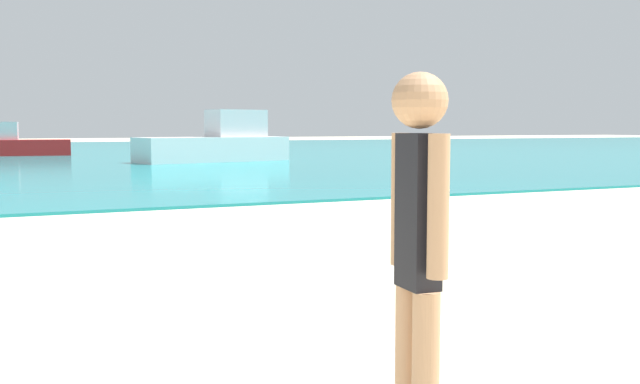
{
  "coord_description": "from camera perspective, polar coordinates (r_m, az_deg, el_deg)",
  "views": [
    {
      "loc": [
        -3.4,
        0.45,
        1.53
      ],
      "look_at": [
        -0.53,
        6.69,
        0.92
      ],
      "focal_mm": 41.03,
      "sensor_mm": 36.0,
      "label": 1
    }
  ],
  "objects": [
    {
      "name": "water",
      "position": [
        43.48,
        -20.24,
        2.84
      ],
      "size": [
        160.0,
        60.0,
        0.06
      ],
      "primitive_type": "cube",
      "color": "teal",
      "rests_on": "ground"
    },
    {
      "name": "person_standing",
      "position": [
        3.08,
        7.65,
        -4.92
      ],
      "size": [
        0.23,
        0.4,
        1.76
      ],
      "rotation": [
        0.0,
        0.0,
        1.51
      ],
      "color": "tan",
      "rests_on": "ground"
    },
    {
      "name": "boat_near",
      "position": [
        31.31,
        -7.97,
        3.77
      ],
      "size": [
        6.71,
        3.35,
        2.18
      ],
      "rotation": [
        0.0,
        0.0,
        3.35
      ],
      "color": "white",
      "rests_on": "water"
    },
    {
      "name": "boat_far",
      "position": [
        40.15,
        -22.74,
        3.48
      ],
      "size": [
        5.14,
        2.07,
        1.7
      ],
      "rotation": [
        0.0,
        0.0,
        -0.1
      ],
      "color": "red",
      "rests_on": "water"
    }
  ]
}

